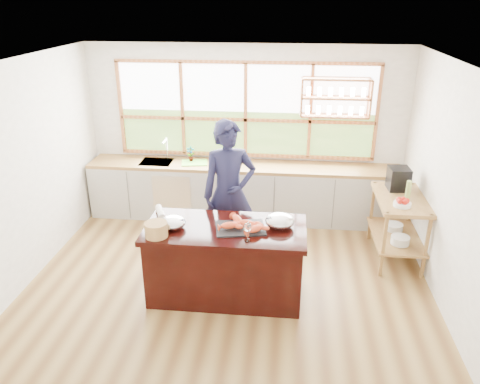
# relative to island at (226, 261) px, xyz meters

# --- Properties ---
(ground_plane) EXTENTS (5.00, 5.00, 0.00)m
(ground_plane) POSITION_rel_island_xyz_m (0.00, 0.20, -0.45)
(ground_plane) COLOR olive
(room_shell) EXTENTS (5.02, 4.52, 2.71)m
(room_shell) POSITION_rel_island_xyz_m (0.02, 0.71, 1.30)
(room_shell) COLOR white
(room_shell) RESTS_ON ground_plane
(back_counter) EXTENTS (4.90, 0.63, 0.90)m
(back_counter) POSITION_rel_island_xyz_m (-0.02, 2.14, 0.00)
(back_counter) COLOR #B4B3A9
(back_counter) RESTS_ON ground_plane
(right_shelf_unit) EXTENTS (0.62, 1.10, 0.90)m
(right_shelf_unit) POSITION_rel_island_xyz_m (2.19, 1.09, 0.15)
(right_shelf_unit) COLOR olive
(right_shelf_unit) RESTS_ON ground_plane
(island) EXTENTS (1.85, 0.90, 0.90)m
(island) POSITION_rel_island_xyz_m (0.00, 0.00, 0.00)
(island) COLOR black
(island) RESTS_ON ground_plane
(cook) EXTENTS (0.82, 0.66, 1.94)m
(cook) POSITION_rel_island_xyz_m (-0.06, 0.84, 0.52)
(cook) COLOR #171733
(cook) RESTS_ON ground_plane
(potted_plant) EXTENTS (0.14, 0.09, 0.25)m
(potted_plant) POSITION_rel_island_xyz_m (-0.85, 2.20, 0.57)
(potted_plant) COLOR slate
(potted_plant) RESTS_ON back_counter
(cutting_board) EXTENTS (0.45, 0.37, 0.01)m
(cutting_board) POSITION_rel_island_xyz_m (-0.78, 2.14, 0.45)
(cutting_board) COLOR #64C936
(cutting_board) RESTS_ON back_counter
(espresso_machine) EXTENTS (0.29, 0.30, 0.31)m
(espresso_machine) POSITION_rel_island_xyz_m (2.19, 1.38, 0.60)
(espresso_machine) COLOR black
(espresso_machine) RESTS_ON right_shelf_unit
(wine_bottle) EXTENTS (0.08, 0.08, 0.27)m
(wine_bottle) POSITION_rel_island_xyz_m (2.24, 1.01, 0.58)
(wine_bottle) COLOR #8AA84B
(wine_bottle) RESTS_ON right_shelf_unit
(fruit_bowl) EXTENTS (0.22, 0.22, 0.11)m
(fruit_bowl) POSITION_rel_island_xyz_m (2.14, 0.82, 0.49)
(fruit_bowl) COLOR white
(fruit_bowl) RESTS_ON right_shelf_unit
(slate_board) EXTENTS (0.62, 0.50, 0.02)m
(slate_board) POSITION_rel_island_xyz_m (0.18, -0.01, 0.45)
(slate_board) COLOR black
(slate_board) RESTS_ON island
(lobster_pile) EXTENTS (0.52, 0.44, 0.08)m
(lobster_pile) POSITION_rel_island_xyz_m (0.20, -0.02, 0.50)
(lobster_pile) COLOR orange
(lobster_pile) RESTS_ON slate_board
(mixing_bowl_left) EXTENTS (0.30, 0.30, 0.14)m
(mixing_bowl_left) POSITION_rel_island_xyz_m (-0.60, -0.07, 0.51)
(mixing_bowl_left) COLOR silver
(mixing_bowl_left) RESTS_ON island
(mixing_bowl_right) EXTENTS (0.34, 0.34, 0.16)m
(mixing_bowl_right) POSITION_rel_island_xyz_m (0.62, 0.09, 0.52)
(mixing_bowl_right) COLOR silver
(mixing_bowl_right) RESTS_ON island
(wine_glass) EXTENTS (0.08, 0.08, 0.22)m
(wine_glass) POSITION_rel_island_xyz_m (0.28, -0.29, 0.61)
(wine_glass) COLOR white
(wine_glass) RESTS_ON island
(wicker_basket) EXTENTS (0.25, 0.25, 0.16)m
(wicker_basket) POSITION_rel_island_xyz_m (-0.73, -0.29, 0.53)
(wicker_basket) COLOR #B18E49
(wicker_basket) RESTS_ON island
(parchment_roll) EXTENTS (0.19, 0.31, 0.08)m
(parchment_roll) POSITION_rel_island_xyz_m (-0.83, 0.24, 0.49)
(parchment_roll) COLOR white
(parchment_roll) RESTS_ON island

